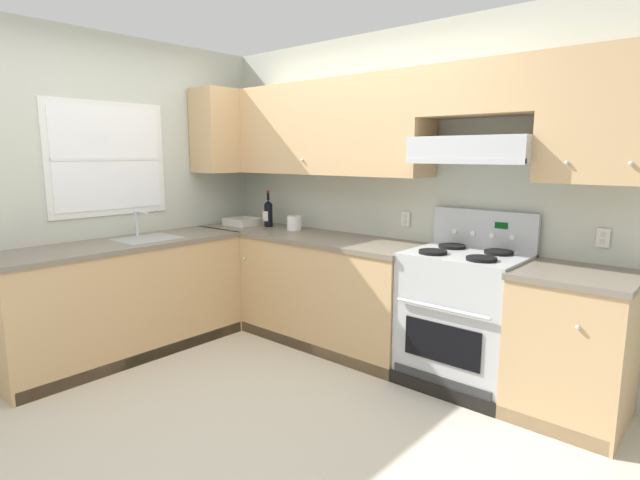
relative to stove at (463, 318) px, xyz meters
The scene contains 9 objects.
ground_plane 1.69m from the stove, 129.53° to the right, with size 7.04×7.04×0.00m, color beige.
wall_back 1.22m from the stove, 156.75° to the left, with size 4.68×0.57×2.55m.
wall_left 2.95m from the stove, 158.65° to the right, with size 0.47×4.00×2.55m.
counter_back_run 0.98m from the stove, behind, with size 3.60×0.65×0.91m.
counter_left_run 2.60m from the stove, 151.17° to the right, with size 0.63×1.91×1.13m.
stove is the anchor object (origin of this frame).
wine_bottle 2.12m from the stove, behind, with size 0.08×0.08×0.34m.
bowl 2.35m from the stove, behind, with size 0.30×0.28×0.07m.
paper_towel_roll 1.78m from the stove, behind, with size 0.13×0.13×0.13m.
Camera 1 is at (2.47, -1.89, 1.59)m, focal length 28.20 mm.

